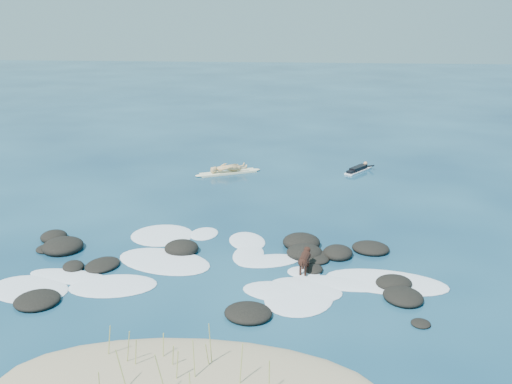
# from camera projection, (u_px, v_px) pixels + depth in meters

# --- Properties ---
(ground) EXTENTS (160.00, 160.00, 0.00)m
(ground) POSITION_uv_depth(u_px,v_px,m) (236.00, 249.00, 20.52)
(ground) COLOR #0A2642
(ground) RESTS_ON ground
(dune_grass) EXTENTS (4.04, 1.86, 1.21)m
(dune_grass) POSITION_uv_depth(u_px,v_px,m) (176.00, 365.00, 12.76)
(dune_grass) COLOR #A7AC53
(dune_grass) RESTS_ON ground
(reef_rocks) EXTENTS (13.73, 6.78, 0.58)m
(reef_rocks) POSITION_uv_depth(u_px,v_px,m) (227.00, 261.00, 19.29)
(reef_rocks) COLOR black
(reef_rocks) RESTS_ON ground
(breaking_foam) EXTENTS (14.54, 7.21, 0.12)m
(breaking_foam) POSITION_uv_depth(u_px,v_px,m) (221.00, 271.00, 18.73)
(breaking_foam) COLOR white
(breaking_foam) RESTS_ON ground
(standing_surfer_rig) EXTENTS (3.36, 1.95, 2.06)m
(standing_surfer_rig) POSITION_uv_depth(u_px,v_px,m) (228.00, 159.00, 29.82)
(standing_surfer_rig) COLOR #FAF6C8
(standing_surfer_rig) RESTS_ON ground
(paddling_surfer_rig) EXTENTS (1.67, 2.09, 0.40)m
(paddling_surfer_rig) POSITION_uv_depth(u_px,v_px,m) (359.00, 169.00, 30.44)
(paddling_surfer_rig) COLOR white
(paddling_surfer_rig) RESTS_ON ground
(dog) EXTENTS (0.45, 1.24, 0.79)m
(dog) POSITION_uv_depth(u_px,v_px,m) (305.00, 258.00, 18.47)
(dog) COLOR black
(dog) RESTS_ON ground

